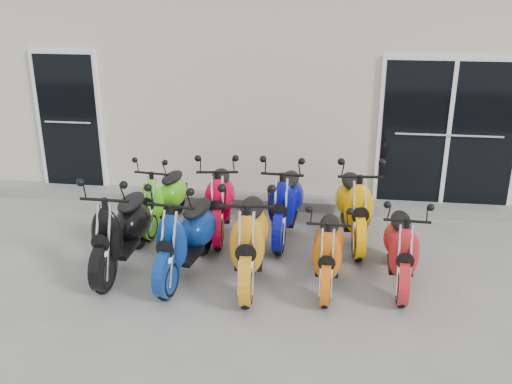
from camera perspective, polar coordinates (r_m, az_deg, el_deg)
ground at (r=7.07m, az=-0.67°, el=-7.40°), size 80.00×80.00×0.00m
building at (r=11.54m, az=3.21°, el=11.95°), size 14.00×6.00×3.20m
front_step at (r=8.86m, az=1.26°, el=-0.91°), size 14.00×0.40×0.15m
door_left at (r=9.54m, az=-18.18°, el=7.08°), size 1.07×0.08×2.22m
door_right at (r=8.75m, az=18.69°, el=5.88°), size 2.02×0.08×2.22m
scooter_front_black at (r=6.95m, az=-13.39°, el=-2.66°), size 0.65×1.75×1.29m
scooter_front_blue at (r=6.66m, az=-7.02°, el=-3.32°), size 0.85×1.79×1.27m
scooter_front_orange_a at (r=6.50m, az=-0.63°, el=-3.46°), size 0.81×1.86×1.34m
scooter_front_orange_b at (r=6.49m, az=7.26°, el=-4.80°), size 0.56×1.50×1.10m
scooter_front_red at (r=6.67m, az=14.40°, el=-4.42°), size 0.62×1.57×1.14m
scooter_back_green at (r=8.06m, az=-9.26°, el=0.29°), size 0.73×1.57×1.12m
scooter_back_red at (r=7.77m, az=-3.69°, el=0.22°), size 0.85×1.75×1.24m
scooter_back_blue at (r=7.64m, az=3.01°, el=-0.07°), size 0.70×1.73×1.26m
scooter_back_yellow at (r=7.60m, az=9.83°, el=-0.35°), size 0.80×1.79×1.29m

